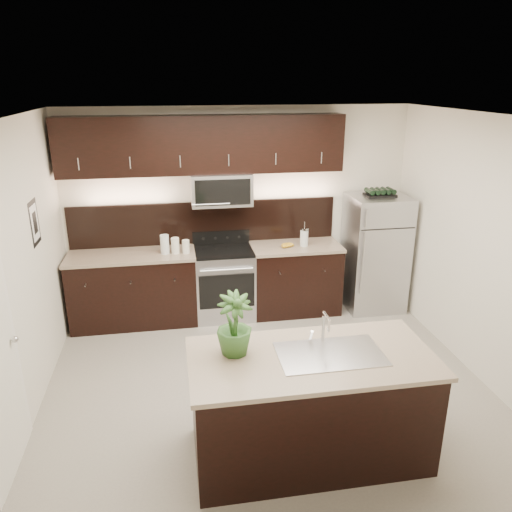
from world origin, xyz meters
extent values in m
plane|color=gray|center=(0.00, 0.00, 0.00)|extent=(4.50, 4.50, 0.00)
cube|color=beige|center=(0.00, 2.00, 1.35)|extent=(4.50, 0.02, 2.70)
cube|color=beige|center=(0.00, -2.00, 1.35)|extent=(4.50, 0.02, 2.70)
cube|color=beige|center=(-2.25, 0.00, 1.35)|extent=(0.02, 4.00, 2.70)
cube|color=beige|center=(2.25, 0.00, 1.35)|extent=(0.02, 4.00, 2.70)
cube|color=white|center=(0.00, 0.00, 2.70)|extent=(4.50, 4.00, 0.02)
sphere|color=silver|center=(-2.20, -0.48, 1.00)|extent=(0.06, 0.06, 0.06)
cube|color=black|center=(-2.24, 0.75, 1.65)|extent=(0.01, 0.32, 0.46)
cube|color=white|center=(-2.23, 0.75, 1.65)|extent=(0.00, 0.24, 0.36)
cube|color=black|center=(-1.42, 1.69, 0.45)|extent=(1.57, 0.62, 0.90)
cube|color=black|center=(0.71, 1.69, 0.45)|extent=(1.16, 0.62, 0.90)
cube|color=#B2B2B7|center=(-0.25, 1.69, 0.45)|extent=(0.76, 0.62, 0.90)
cube|color=black|center=(-0.25, 1.69, 0.92)|extent=(0.76, 0.60, 0.03)
cube|color=#C9AD97|center=(-1.42, 1.69, 0.92)|extent=(1.59, 0.65, 0.04)
cube|color=#C9AD97|center=(0.71, 1.69, 0.92)|extent=(1.18, 0.65, 0.04)
cube|color=black|center=(-0.46, 1.99, 1.22)|extent=(3.49, 0.02, 0.56)
cube|color=#B2B2B7|center=(-0.25, 1.80, 1.70)|extent=(0.76, 0.40, 0.40)
cube|color=black|center=(-0.46, 1.83, 2.25)|extent=(3.49, 0.33, 0.70)
cube|color=black|center=(0.16, -1.04, 0.45)|extent=(1.90, 0.90, 0.90)
cube|color=#C9AD97|center=(0.16, -1.04, 0.92)|extent=(1.96, 0.96, 0.04)
cube|color=silver|center=(0.31, -1.04, 0.95)|extent=(0.84, 0.50, 0.01)
cylinder|color=silver|center=(0.31, -0.83, 1.06)|extent=(0.03, 0.03, 0.24)
cylinder|color=silver|center=(0.31, -0.90, 1.21)|extent=(0.02, 0.14, 0.02)
cylinder|color=silver|center=(0.31, -0.97, 1.16)|extent=(0.02, 0.02, 0.10)
cube|color=#B2B2B7|center=(1.80, 1.63, 0.78)|extent=(0.76, 0.68, 1.57)
cube|color=black|center=(1.80, 1.63, 1.58)|extent=(0.39, 0.24, 0.03)
cylinder|color=black|center=(1.65, 1.63, 1.63)|extent=(0.06, 0.22, 0.06)
cylinder|color=black|center=(1.73, 1.63, 1.63)|extent=(0.06, 0.22, 0.06)
cylinder|color=black|center=(1.80, 1.63, 1.63)|extent=(0.06, 0.22, 0.06)
cylinder|color=black|center=(1.87, 1.63, 1.63)|extent=(0.06, 0.22, 0.06)
cylinder|color=black|center=(1.95, 1.63, 1.63)|extent=(0.06, 0.22, 0.06)
imported|color=#2C5321|center=(-0.44, -0.89, 1.20)|extent=(0.35, 0.35, 0.51)
cylinder|color=silver|center=(-0.99, 1.64, 1.06)|extent=(0.11, 0.11, 0.24)
cylinder|color=silver|center=(-0.86, 1.62, 1.04)|extent=(0.10, 0.10, 0.20)
cylinder|color=silver|center=(-0.73, 1.61, 1.03)|extent=(0.09, 0.09, 0.17)
cylinder|color=silver|center=(0.81, 1.64, 1.05)|extent=(0.11, 0.11, 0.21)
cylinder|color=silver|center=(0.81, 1.64, 1.16)|extent=(0.11, 0.11, 0.02)
cylinder|color=silver|center=(0.81, 1.64, 1.22)|extent=(0.01, 0.01, 0.09)
ellipsoid|color=#C68F1B|center=(0.52, 1.61, 0.97)|extent=(0.22, 0.20, 0.06)
camera|label=1|loc=(-0.86, -4.37, 3.02)|focal=35.00mm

